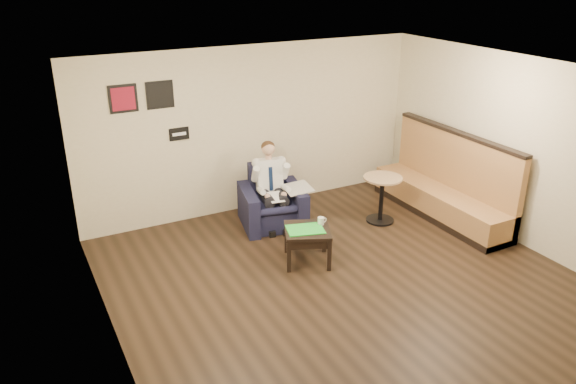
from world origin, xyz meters
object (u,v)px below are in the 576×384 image
side_table (307,245)px  cafe_table (381,199)px  armchair (272,198)px  banquette (443,176)px  green_folder (305,229)px  seated_man (274,191)px  coffee_mug (321,221)px  smartphone (310,223)px

side_table → cafe_table: size_ratio=0.80×
armchair → banquette: bearing=-8.3°
green_folder → banquette: 2.84m
seated_man → cafe_table: 1.80m
seated_man → cafe_table: seated_man is taller
armchair → side_table: (-0.10, -1.32, -0.22)m
seated_man → cafe_table: (1.67, -0.60, -0.26)m
side_table → banquette: banquette is taller
seated_man → coffee_mug: (0.17, -1.16, -0.08)m
seated_man → green_folder: 1.22m
seated_man → cafe_table: size_ratio=1.65×
seated_man → green_folder: (-0.11, -1.21, -0.13)m
banquette → armchair: bearing=159.4°
armchair → side_table: bearing=-81.9°
banquette → cafe_table: (-1.02, 0.29, -0.32)m
seated_man → banquette: size_ratio=0.47×
seated_man → green_folder: seated_man is taller
smartphone → cafe_table: cafe_table is taller
side_table → armchair: bearing=85.8°
green_folder → coffee_mug: (0.29, 0.05, 0.05)m
side_table → cafe_table: bearing=19.1°
armchair → green_folder: 1.34m
coffee_mug → smartphone: bearing=138.9°
seated_man → coffee_mug: 1.18m
banquette → coffee_mug: bearing=-173.7°
seated_man → banquette: 2.84m
armchair → seated_man: 0.21m
coffee_mug → seated_man: bearing=98.5°
green_folder → smartphone: green_folder is taller
armchair → side_table: size_ratio=1.55×
banquette → side_table: bearing=-173.4°
green_folder → banquette: banquette is taller
coffee_mug → armchair: bearing=96.6°
side_table → green_folder: 0.27m
cafe_table → seated_man: bearing=160.4°
seated_man → smartphone: seated_man is taller
green_folder → seated_man: bearing=84.7°
side_table → coffee_mug: bearing=9.7°
side_table → seated_man: bearing=86.6°
armchair → cafe_table: armchair is taller
banquette → smartphone: bearing=-176.2°
seated_man → smartphone: size_ratio=8.08×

